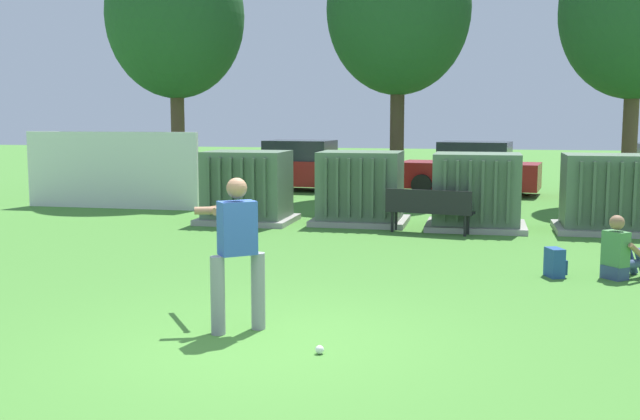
% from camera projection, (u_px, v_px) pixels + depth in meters
% --- Properties ---
extents(ground_plane, '(96.00, 96.00, 0.00)m').
position_uv_depth(ground_plane, '(266.00, 343.00, 8.07)').
color(ground_plane, '#478433').
extents(fence_panel, '(4.80, 0.12, 2.00)m').
position_uv_depth(fence_panel, '(111.00, 170.00, 19.67)').
color(fence_panel, white).
rests_on(fence_panel, ground).
extents(transformer_west, '(2.10, 1.70, 1.62)m').
position_uv_depth(transformer_west, '(247.00, 188.00, 17.09)').
color(transformer_west, '#9E9B93').
rests_on(transformer_west, ground).
extents(transformer_mid_west, '(2.10, 1.70, 1.62)m').
position_uv_depth(transformer_mid_west, '(360.00, 189.00, 16.89)').
color(transformer_mid_west, '#9E9B93').
rests_on(transformer_mid_west, ground).
extents(transformer_mid_east, '(2.10, 1.70, 1.62)m').
position_uv_depth(transformer_mid_east, '(477.00, 192.00, 16.10)').
color(transformer_mid_east, '#9E9B93').
rests_on(transformer_mid_east, ground).
extents(transformer_east, '(2.10, 1.70, 1.62)m').
position_uv_depth(transformer_east, '(608.00, 194.00, 15.67)').
color(transformer_east, '#9E9B93').
rests_on(transformer_east, ground).
extents(park_bench, '(1.84, 0.72, 0.92)m').
position_uv_depth(park_bench, '(429.00, 208.00, 15.45)').
color(park_bench, black).
rests_on(park_bench, ground).
extents(batter, '(1.22, 1.40, 1.74)m').
position_uv_depth(batter, '(236.00, 245.00, 8.42)').
color(batter, gray).
rests_on(batter, ground).
extents(sports_ball, '(0.09, 0.09, 0.09)m').
position_uv_depth(sports_ball, '(320.00, 350.00, 7.68)').
color(sports_ball, white).
rests_on(sports_ball, ground).
extents(seated_spectator, '(0.76, 0.71, 0.96)m').
position_uv_depth(seated_spectator, '(620.00, 254.00, 11.22)').
color(seated_spectator, '#384C75').
rests_on(seated_spectator, ground).
extents(backpack, '(0.34, 0.37, 0.44)m').
position_uv_depth(backpack, '(555.00, 263.00, 11.33)').
color(backpack, '#264C8C').
rests_on(backpack, ground).
extents(tree_left, '(4.03, 4.03, 7.71)m').
position_uv_depth(tree_left, '(175.00, 17.00, 22.01)').
color(tree_left, brown).
rests_on(tree_left, ground).
extents(tree_center_left, '(4.16, 4.16, 7.94)m').
position_uv_depth(tree_center_left, '(399.00, 9.00, 21.67)').
color(tree_center_left, '#4C3828').
rests_on(tree_center_left, ground).
extents(tree_center_right, '(3.93, 3.93, 7.51)m').
position_uv_depth(tree_center_right, '(636.00, 10.00, 19.63)').
color(tree_center_right, brown).
rests_on(tree_center_right, ground).
extents(parked_car_leftmost, '(4.21, 1.93, 1.62)m').
position_uv_depth(parked_car_leftmost, '(141.00, 166.00, 25.01)').
color(parked_car_leftmost, navy).
rests_on(parked_car_leftmost, ground).
extents(parked_car_left_of_center, '(4.33, 2.19, 1.62)m').
position_uv_depth(parked_car_left_of_center, '(297.00, 167.00, 24.53)').
color(parked_car_left_of_center, maroon).
rests_on(parked_car_left_of_center, ground).
extents(parked_car_right_of_center, '(4.40, 2.36, 1.62)m').
position_uv_depth(parked_car_right_of_center, '(471.00, 170.00, 23.28)').
color(parked_car_right_of_center, maroon).
rests_on(parked_car_right_of_center, ground).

